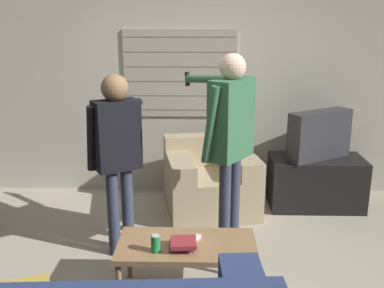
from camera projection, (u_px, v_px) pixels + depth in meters
The scene contains 11 objects.
ground_plane at pixel (174, 284), 3.52m from camera, with size 16.00×16.00×0.00m, color #B2A893.
wall_back at pixel (184, 84), 5.12m from camera, with size 5.20×0.08×2.55m.
armchair_beige at pixel (210, 182), 4.79m from camera, with size 1.06×0.98×0.77m.
coffee_table at pixel (187, 249), 3.29m from camera, with size 1.02×0.52×0.42m.
tv_stand at pixel (316, 182), 4.89m from camera, with size 1.00×0.52×0.56m.
tv at pixel (319, 135), 4.75m from camera, with size 0.74×0.56×0.51m.
person_left_standing at pixel (117, 144), 3.74m from camera, with size 0.48×0.72×1.58m.
person_right_standing at pixel (230, 130), 3.70m from camera, with size 0.61×0.82×1.74m.
book_stack at pixel (183, 244), 3.20m from camera, with size 0.20×0.19×0.07m.
soda_can at pixel (156, 244), 3.15m from camera, with size 0.07×0.07×0.13m.
spare_remote at pixel (194, 239), 3.32m from camera, with size 0.11×0.13×0.02m.
Camera 1 is at (0.22, -3.08, 2.02)m, focal length 42.00 mm.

